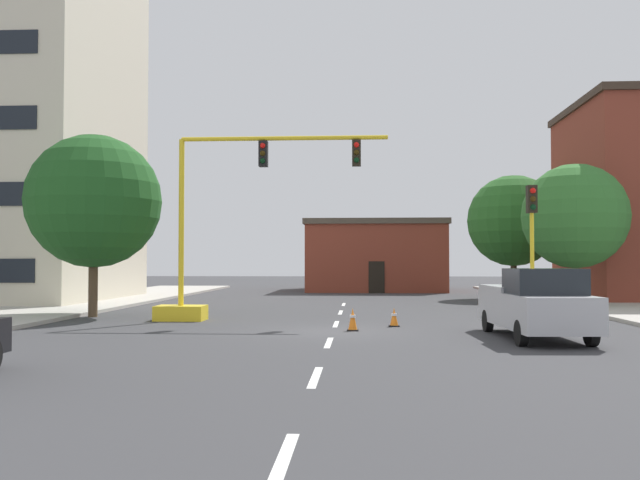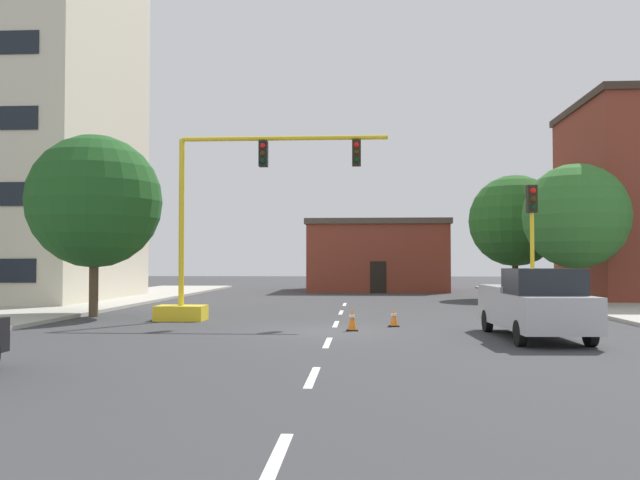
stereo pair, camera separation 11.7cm
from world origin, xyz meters
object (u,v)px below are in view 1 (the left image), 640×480
object	(u,v)px
traffic_signal_gantry	(210,261)
tree_left_near	(94,201)
tree_right_far	(513,221)
traffic_light_pole_right	(532,222)
pickup_truck_silver	(535,304)
traffic_cone_roadside_b	(353,320)
tree_right_mid	(575,216)
traffic_cone_roadside_a	(394,317)

from	to	relation	value
traffic_signal_gantry	tree_left_near	size ratio (longest dim) A/B	1.19
traffic_signal_gantry	tree_right_far	bearing A→B (deg)	47.31
traffic_light_pole_right	pickup_truck_silver	world-z (taller)	traffic_light_pole_right
pickup_truck_silver	traffic_cone_roadside_b	distance (m)	5.57
traffic_signal_gantry	tree_left_near	world-z (taller)	tree_left_near
pickup_truck_silver	tree_right_mid	bearing A→B (deg)	68.68
tree_right_mid	tree_left_near	world-z (taller)	tree_left_near
traffic_light_pole_right	tree_right_far	distance (m)	17.41
tree_left_near	pickup_truck_silver	bearing A→B (deg)	-23.47
traffic_cone_roadside_b	pickup_truck_silver	bearing A→B (deg)	-20.16
tree_left_near	traffic_cone_roadside_b	distance (m)	12.11
tree_right_far	pickup_truck_silver	xyz separation A→B (m)	(-4.06, -21.19, -3.61)
tree_right_mid	tree_right_far	xyz separation A→B (m)	(-1.21, 7.70, 0.24)
traffic_light_pole_right	traffic_cone_roadside_a	distance (m)	5.79
traffic_light_pole_right	traffic_cone_roadside_b	size ratio (longest dim) A/B	6.74
traffic_light_pole_right	tree_right_far	bearing A→B (deg)	79.66
pickup_truck_silver	traffic_light_pole_right	bearing A→B (deg)	77.08
tree_right_mid	traffic_cone_roadside_a	bearing A→B (deg)	-132.07
traffic_cone_roadside_b	traffic_cone_roadside_a	bearing A→B (deg)	47.89
tree_right_mid	pickup_truck_silver	xyz separation A→B (m)	(-5.27, -13.49, -3.37)
tree_right_mid	pickup_truck_silver	size ratio (longest dim) A/B	1.25
traffic_signal_gantry	tree_right_far	distance (m)	21.65
traffic_light_pole_right	traffic_cone_roadside_b	distance (m)	7.24
traffic_signal_gantry	traffic_cone_roadside_b	bearing A→B (deg)	-32.95
traffic_cone_roadside_a	traffic_cone_roadside_b	bearing A→B (deg)	-132.11
traffic_signal_gantry	pickup_truck_silver	xyz separation A→B (m)	(10.53, -5.37, -1.24)
traffic_signal_gantry	tree_left_near	distance (m)	5.63
pickup_truck_silver	traffic_cone_roadside_a	bearing A→B (deg)	138.11
traffic_light_pole_right	tree_right_far	xyz separation A→B (m)	(3.12, 17.09, 1.06)
traffic_light_pole_right	tree_left_near	world-z (taller)	tree_left_near
tree_right_mid	tree_right_far	bearing A→B (deg)	98.92
tree_right_mid	tree_right_far	size ratio (longest dim) A/B	0.94
pickup_truck_silver	tree_left_near	bearing A→B (deg)	156.53
pickup_truck_silver	traffic_cone_roadside_a	distance (m)	5.17
tree_right_far	tree_left_near	bearing A→B (deg)	-143.47
traffic_cone_roadside_b	traffic_signal_gantry	bearing A→B (deg)	147.05
traffic_cone_roadside_b	tree_left_near	bearing A→B (deg)	154.92
traffic_signal_gantry	tree_right_mid	bearing A→B (deg)	27.20
tree_right_far	traffic_cone_roadside_b	distance (m)	21.80
tree_left_near	pickup_truck_silver	xyz separation A→B (m)	(15.47, -6.72, -3.59)
tree_left_near	tree_right_mid	bearing A→B (deg)	18.08
tree_left_near	pickup_truck_silver	size ratio (longest dim) A/B	1.31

